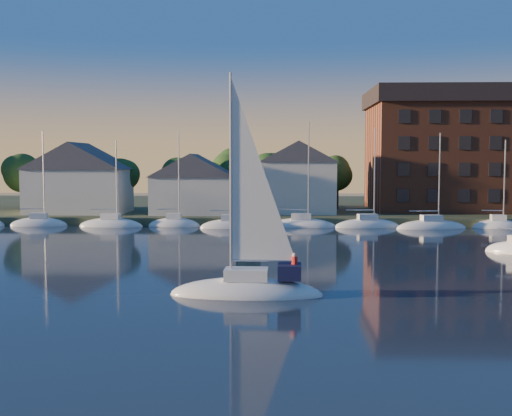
{
  "coord_description": "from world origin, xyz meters",
  "views": [
    {
      "loc": [
        5.28,
        -29.05,
        8.26
      ],
      "look_at": [
        3.53,
        22.0,
        4.42
      ],
      "focal_mm": 45.0,
      "sensor_mm": 36.0,
      "label": 1
    }
  ],
  "objects_px": {
    "clubhouse_centre": "(194,183)",
    "condo_block": "(477,149)",
    "hero_sailboat": "(249,286)",
    "clubhouse_west": "(79,177)",
    "clubhouse_east": "(298,176)"
  },
  "relations": [
    {
      "from": "clubhouse_east",
      "to": "hero_sailboat",
      "type": "xyz_separation_m",
      "value": [
        -4.48,
        -49.46,
        -5.4
      ]
    },
    {
      "from": "condo_block",
      "to": "hero_sailboat",
      "type": "bearing_deg",
      "value": -118.82
    },
    {
      "from": "clubhouse_centre",
      "to": "clubhouse_east",
      "type": "relative_size",
      "value": 1.1
    },
    {
      "from": "clubhouse_centre",
      "to": "hero_sailboat",
      "type": "xyz_separation_m",
      "value": [
        9.52,
        -47.46,
        -4.53
      ]
    },
    {
      "from": "clubhouse_centre",
      "to": "condo_block",
      "type": "distance_m",
      "value": 41.05
    },
    {
      "from": "clubhouse_west",
      "to": "hero_sailboat",
      "type": "height_order",
      "value": "hero_sailboat"
    },
    {
      "from": "clubhouse_east",
      "to": "clubhouse_west",
      "type": "bearing_deg",
      "value": -178.09
    },
    {
      "from": "clubhouse_centre",
      "to": "hero_sailboat",
      "type": "bearing_deg",
      "value": -78.66
    },
    {
      "from": "clubhouse_west",
      "to": "clubhouse_east",
      "type": "xyz_separation_m",
      "value": [
        30.0,
        1.0,
        0.07
      ]
    },
    {
      "from": "clubhouse_west",
      "to": "clubhouse_centre",
      "type": "height_order",
      "value": "clubhouse_west"
    },
    {
      "from": "clubhouse_west",
      "to": "clubhouse_east",
      "type": "height_order",
      "value": "clubhouse_east"
    },
    {
      "from": "clubhouse_east",
      "to": "hero_sailboat",
      "type": "relative_size",
      "value": 0.72
    },
    {
      "from": "clubhouse_centre",
      "to": "hero_sailboat",
      "type": "height_order",
      "value": "hero_sailboat"
    },
    {
      "from": "clubhouse_west",
      "to": "condo_block",
      "type": "bearing_deg",
      "value": 7.07
    },
    {
      "from": "condo_block",
      "to": "hero_sailboat",
      "type": "height_order",
      "value": "condo_block"
    }
  ]
}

